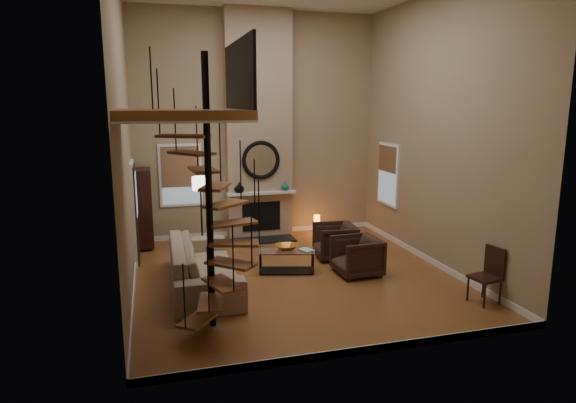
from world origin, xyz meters
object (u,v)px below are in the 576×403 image
object	(u,v)px
hutch	(144,207)
sofa	(203,265)
side_chair	(489,272)
accent_lamp	(317,226)
floor_lamp	(201,189)
armchair_far	(361,256)
armchair_near	(338,241)
coffee_table	(287,258)

from	to	relation	value
hutch	sofa	world-z (taller)	hutch
hutch	side_chair	xyz separation A→B (m)	(5.59, -4.91, -0.42)
accent_lamp	side_chair	distance (m)	5.07
hutch	floor_lamp	size ratio (longest dim) A/B	1.05
hutch	armchair_far	bearing A→B (deg)	-36.40
hutch	accent_lamp	xyz separation A→B (m)	(4.20, -0.05, -0.70)
armchair_far	floor_lamp	world-z (taller)	floor_lamp
sofa	floor_lamp	bearing A→B (deg)	-4.68
hutch	armchair_near	xyz separation A→B (m)	(4.06, -1.92, -0.60)
armchair_near	armchair_far	distance (m)	1.10
accent_lamp	armchair_far	bearing A→B (deg)	-91.96
armchair_far	accent_lamp	xyz separation A→B (m)	(0.10, 2.97, -0.10)
armchair_near	armchair_far	size ratio (longest dim) A/B	1.01
sofa	accent_lamp	world-z (taller)	sofa
hutch	floor_lamp	xyz separation A→B (m)	(1.25, -0.59, 0.46)
hutch	armchair_far	size ratio (longest dim) A/B	2.08
sofa	accent_lamp	distance (m)	4.24
hutch	side_chair	bearing A→B (deg)	-41.29
hutch	sofa	xyz separation A→B (m)	(1.02, -2.85, -0.55)
coffee_table	accent_lamp	size ratio (longest dim) A/B	2.23
sofa	side_chair	bearing A→B (deg)	-113.20
coffee_table	side_chair	distance (m)	3.74
floor_lamp	accent_lamp	distance (m)	3.21
hutch	sofa	distance (m)	3.08
hutch	coffee_table	size ratio (longest dim) A/B	1.47
sofa	armchair_far	world-z (taller)	sofa
armchair_far	floor_lamp	bearing A→B (deg)	-133.02
armchair_far	hutch	bearing A→B (deg)	-128.86
armchair_near	accent_lamp	xyz separation A→B (m)	(0.14, 1.87, -0.10)
coffee_table	armchair_far	bearing A→B (deg)	-19.23
armchair_near	side_chair	bearing A→B (deg)	32.95
armchair_far	coffee_table	size ratio (longest dim) A/B	0.70
sofa	side_chair	distance (m)	5.01
coffee_table	accent_lamp	distance (m)	2.90
armchair_near	hutch	bearing A→B (deg)	-109.46
sofa	accent_lamp	bearing A→B (deg)	-47.44
hutch	armchair_near	distance (m)	4.53
armchair_far	side_chair	size ratio (longest dim) A/B	0.90
sofa	coffee_table	xyz separation A→B (m)	(1.69, 0.32, -0.11)
floor_lamp	side_chair	size ratio (longest dim) A/B	1.79
coffee_table	accent_lamp	world-z (taller)	accent_lamp
armchair_near	accent_lamp	bearing A→B (deg)	-178.41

